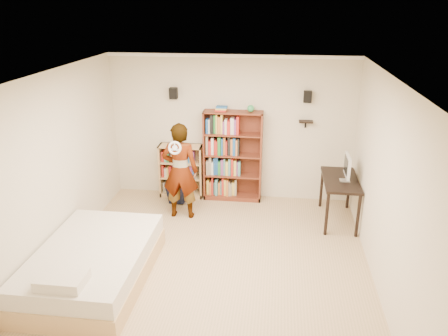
# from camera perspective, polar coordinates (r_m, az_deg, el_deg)

# --- Properties ---
(ground) EXTENTS (4.50, 5.00, 0.01)m
(ground) POSITION_cam_1_polar(r_m,az_deg,el_deg) (6.44, -1.63, -12.70)
(ground) COLOR tan
(ground) RESTS_ON ground
(room_shell) EXTENTS (4.52, 5.02, 2.71)m
(room_shell) POSITION_cam_1_polar(r_m,az_deg,el_deg) (5.65, -1.81, 2.31)
(room_shell) COLOR beige
(room_shell) RESTS_ON ground
(crown_molding) EXTENTS (4.50, 5.00, 0.06)m
(crown_molding) POSITION_cam_1_polar(r_m,az_deg,el_deg) (5.43, -1.92, 11.43)
(crown_molding) COLOR white
(crown_molding) RESTS_ON room_shell
(speaker_left) EXTENTS (0.14, 0.12, 0.20)m
(speaker_left) POSITION_cam_1_polar(r_m,az_deg,el_deg) (8.07, -6.63, 9.67)
(speaker_left) COLOR black
(speaker_left) RESTS_ON room_shell
(speaker_right) EXTENTS (0.14, 0.12, 0.20)m
(speaker_right) POSITION_cam_1_polar(r_m,az_deg,el_deg) (7.86, 10.87, 9.13)
(speaker_right) COLOR black
(speaker_right) RESTS_ON room_shell
(wall_shelf) EXTENTS (0.25, 0.16, 0.02)m
(wall_shelf) POSITION_cam_1_polar(r_m,az_deg,el_deg) (7.97, 10.64, 5.98)
(wall_shelf) COLOR black
(wall_shelf) RESTS_ON room_shell
(tall_bookshelf) EXTENTS (1.08, 0.32, 1.71)m
(tall_bookshelf) POSITION_cam_1_polar(r_m,az_deg,el_deg) (8.14, 1.15, 1.54)
(tall_bookshelf) COLOR brown
(tall_bookshelf) RESTS_ON ground
(low_bookshelf) EXTENTS (0.82, 0.31, 1.03)m
(low_bookshelf) POSITION_cam_1_polar(r_m,az_deg,el_deg) (8.41, -5.59, -0.37)
(low_bookshelf) COLOR tan
(low_bookshelf) RESTS_ON ground
(computer_desk) EXTENTS (0.57, 1.14, 0.78)m
(computer_desk) POSITION_cam_1_polar(r_m,az_deg,el_deg) (7.72, 14.74, -4.05)
(computer_desk) COLOR black
(computer_desk) RESTS_ON ground
(imac) EXTENTS (0.11, 0.45, 0.45)m
(imac) POSITION_cam_1_polar(r_m,az_deg,el_deg) (7.42, 15.64, -0.03)
(imac) COLOR silver
(imac) RESTS_ON computer_desk
(daybed) EXTENTS (1.40, 2.16, 0.64)m
(daybed) POSITION_cam_1_polar(r_m,az_deg,el_deg) (6.24, -16.74, -11.44)
(daybed) COLOR silver
(daybed) RESTS_ON ground
(person) EXTENTS (0.63, 0.42, 1.70)m
(person) POSITION_cam_1_polar(r_m,az_deg,el_deg) (7.49, -5.73, -0.40)
(person) COLOR black
(person) RESTS_ON ground
(wii_wheel) EXTENTS (0.22, 0.08, 0.22)m
(wii_wheel) POSITION_cam_1_polar(r_m,az_deg,el_deg) (7.02, -6.45, 2.62)
(wii_wheel) COLOR silver
(wii_wheel) RESTS_ON person
(navy_bag) EXTENTS (0.37, 0.27, 0.45)m
(navy_bag) POSITION_cam_1_polar(r_m,az_deg,el_deg) (8.23, -6.34, -3.09)
(navy_bag) COLOR black
(navy_bag) RESTS_ON ground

